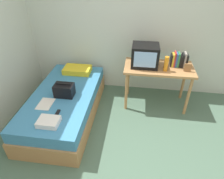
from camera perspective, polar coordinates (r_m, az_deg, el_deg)
The scene contains 14 objects.
ground_plane at distance 2.82m, azimuth 2.12°, elevation -21.14°, with size 8.00×8.00×0.00m, color #4C6B56.
wall_back at distance 3.75m, azimuth 6.01°, elevation 18.12°, with size 5.20×0.10×2.60m, color silver.
bed at distance 3.45m, azimuth -13.37°, elevation -4.22°, with size 1.00×2.00×0.47m.
desk at distance 3.50m, azimuth 13.23°, elevation 5.03°, with size 1.16×0.60×0.78m.
tv at distance 3.37m, azimuth 9.51°, elevation 9.70°, with size 0.44×0.39×0.36m.
water_bottle at distance 3.29m, azimuth 15.39°, elevation 7.18°, with size 0.07×0.07×0.25m, color orange.
book_row at distance 3.51m, azimuth 18.81°, elevation 8.10°, with size 0.28×0.15×0.25m.
picture_frame at distance 3.40m, azimuth 21.05°, elevation 5.93°, with size 0.11×0.02×0.13m, color olive.
pillow at distance 3.84m, azimuth -10.00°, elevation 5.63°, with size 0.51×0.32×0.10m, color yellow.
handbag at distance 3.19m, azimuth -13.65°, elevation -0.17°, with size 0.30×0.20×0.23m.
magazine at distance 3.14m, azimuth -18.69°, elevation -3.96°, with size 0.21×0.29×0.01m, color white.
remote_dark at distance 2.90m, azimuth -15.58°, elevation -6.71°, with size 0.04×0.16×0.02m, color black.
remote_silver at distance 3.47m, azimuth -15.83°, elevation 0.74°, with size 0.04×0.14×0.02m, color #B7B7BC.
folded_towel at distance 2.76m, azimuth -17.88°, elevation -8.90°, with size 0.28×0.22×0.08m, color white.
Camera 1 is at (0.13, -1.61, 2.32)m, focal length 31.60 mm.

